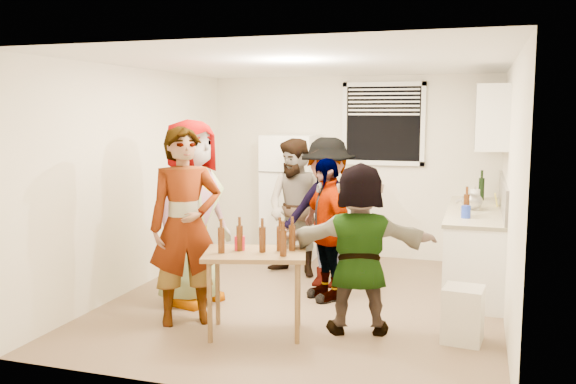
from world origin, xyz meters
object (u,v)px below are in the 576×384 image
(beer_bottle_counter, at_px, (466,216))
(guest_orange, at_px, (358,331))
(blue_cup, at_px, (466,218))
(guest_stripe, at_px, (188,322))
(guest_back_right, at_px, (327,286))
(trash_bin, at_px, (463,314))
(beer_bottle_table, at_px, (283,251))
(kettle, at_px, (472,210))
(refrigerator, at_px, (291,197))
(serving_table, at_px, (256,333))
(guest_back_left, at_px, (297,275))
(guest_grey, at_px, (193,302))
(red_cup, at_px, (240,250))
(guest_black, at_px, (326,298))
(wine_bottle, at_px, (481,200))

(beer_bottle_counter, distance_m, guest_orange, 1.87)
(blue_cup, distance_m, guest_stripe, 3.06)
(guest_back_right, height_order, guest_orange, guest_back_right)
(blue_cup, bearing_deg, trash_bin, -88.59)
(blue_cup, height_order, beer_bottle_table, blue_cup)
(guest_stripe, bearing_deg, kettle, 5.13)
(refrigerator, height_order, guest_orange, refrigerator)
(kettle, relative_size, serving_table, 0.29)
(guest_stripe, distance_m, guest_back_left, 2.03)
(guest_grey, bearing_deg, guest_back_left, -10.27)
(trash_bin, xyz_separation_m, guest_orange, (-0.92, -0.03, -0.25))
(blue_cup, bearing_deg, guest_back_right, 175.75)
(blue_cup, xyz_separation_m, red_cup, (-1.93, -1.57, -0.14))
(refrigerator, height_order, blue_cup, refrigerator)
(guest_black, bearing_deg, guest_stripe, -86.17)
(red_cup, distance_m, guest_back_right, 1.89)
(beer_bottle_counter, xyz_separation_m, red_cup, (-1.93, -1.69, -0.14))
(guest_grey, xyz_separation_m, guest_back_right, (1.21, 1.02, 0.00))
(trash_bin, relative_size, red_cup, 3.83)
(wine_bottle, distance_m, trash_bin, 2.72)
(refrigerator, height_order, guest_back_left, refrigerator)
(blue_cup, relative_size, guest_back_right, 0.08)
(trash_bin, relative_size, guest_back_right, 0.28)
(guest_grey, bearing_deg, guest_stripe, -140.53)
(wine_bottle, distance_m, guest_black, 2.54)
(guest_grey, xyz_separation_m, guest_back_left, (0.74, 1.37, 0.00))
(refrigerator, distance_m, kettle, 2.52)
(wine_bottle, bearing_deg, guest_black, -131.35)
(beer_bottle_table, bearing_deg, serving_table, -151.13)
(beer_bottle_counter, bearing_deg, kettle, 83.85)
(beer_bottle_counter, relative_size, beer_bottle_table, 1.15)
(wine_bottle, height_order, guest_grey, wine_bottle)
(beer_bottle_counter, bearing_deg, refrigerator, 152.29)
(guest_back_right, height_order, guest_black, guest_back_right)
(trash_bin, bearing_deg, guest_black, 149.50)
(beer_bottle_counter, height_order, trash_bin, beer_bottle_counter)
(guest_orange, bearing_deg, serving_table, 6.32)
(serving_table, relative_size, guest_grey, 0.47)
(guest_back_right, xyz_separation_m, guest_black, (0.11, -0.48, 0.00))
(trash_bin, bearing_deg, beer_bottle_counter, 91.23)
(trash_bin, relative_size, guest_back_left, 0.29)
(kettle, distance_m, guest_back_right, 1.88)
(guest_back_right, bearing_deg, beer_bottle_table, -84.37)
(guest_black, bearing_deg, beer_bottle_table, -49.16)
(red_cup, height_order, guest_stripe, red_cup)
(beer_bottle_counter, relative_size, guest_back_left, 0.14)
(kettle, distance_m, red_cup, 2.93)
(refrigerator, xyz_separation_m, beer_bottle_table, (0.79, -2.83, -0.09))
(blue_cup, distance_m, guest_grey, 3.02)
(refrigerator, height_order, guest_back_right, refrigerator)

